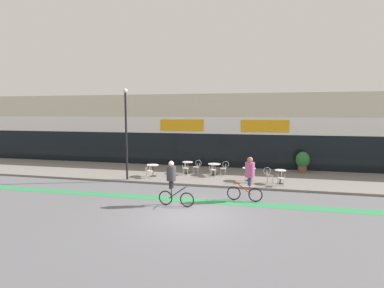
{
  "coord_description": "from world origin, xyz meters",
  "views": [
    {
      "loc": [
        2.64,
        -11.29,
        4.09
      ],
      "look_at": [
        -1.38,
        6.42,
        2.14
      ],
      "focal_mm": 28.0,
      "sensor_mm": 36.0,
      "label": 1
    }
  ],
  "objects": [
    {
      "name": "cafe_chair_4_side",
      "position": [
        3.19,
        5.65,
        0.64
      ],
      "size": [
        0.59,
        0.43,
        0.9
      ],
      "rotation": [
        0.0,
        0.0,
        0.09
      ],
      "color": "#B7B2AD",
      "rests_on": "sidewalk_slab"
    },
    {
      "name": "sidewalk_slab",
      "position": [
        0.0,
        7.25,
        0.06
      ],
      "size": [
        40.0,
        5.5,
        0.12
      ],
      "primitive_type": "cube",
      "color": "slate",
      "rests_on": "ground"
    },
    {
      "name": "cafe_chair_3_near",
      "position": [
        2.1,
        5.41,
        0.64
      ],
      "size": [
        0.43,
        0.59,
        0.9
      ],
      "rotation": [
        0.0,
        0.0,
        1.65
      ],
      "color": "#B7B2AD",
      "rests_on": "sidewalk_slab"
    },
    {
      "name": "ground_plane",
      "position": [
        0.0,
        0.0,
        0.0
      ],
      "size": [
        120.0,
        120.0,
        0.0
      ],
      "primitive_type": "plane",
      "color": "#5B5B60"
    },
    {
      "name": "bistro_table_3",
      "position": [
        2.09,
        6.04,
        0.66
      ],
      "size": [
        0.76,
        0.76,
        0.75
      ],
      "color": "black",
      "rests_on": "sidewalk_slab"
    },
    {
      "name": "bistro_table_0",
      "position": [
        -3.75,
        5.94,
        0.64
      ],
      "size": [
        0.74,
        0.74,
        0.72
      ],
      "color": "black",
      "rests_on": "sidewalk_slab"
    },
    {
      "name": "cafe_chair_2_side",
      "position": [
        0.52,
        7.2,
        0.64
      ],
      "size": [
        0.6,
        0.45,
        0.9
      ],
      "rotation": [
        0.0,
        0.0,
        3.26
      ],
      "color": "#B7B2AD",
      "rests_on": "sidewalk_slab"
    },
    {
      "name": "bistro_table_2",
      "position": [
        -0.11,
        7.19,
        0.63
      ],
      "size": [
        0.79,
        0.79,
        0.71
      ],
      "color": "black",
      "rests_on": "sidewalk_slab"
    },
    {
      "name": "cafe_chair_0_near",
      "position": [
        -3.76,
        5.31,
        0.64
      ],
      "size": [
        0.44,
        0.59,
        0.9
      ],
      "rotation": [
        0.0,
        0.0,
        1.47
      ],
      "color": "#B7B2AD",
      "rests_on": "sidewalk_slab"
    },
    {
      "name": "bike_lane_stripe",
      "position": [
        0.0,
        1.91,
        0.0
      ],
      "size": [
        36.0,
        0.7,
        0.01
      ],
      "primitive_type": "cube",
      "color": "#2D844C",
      "rests_on": "ground"
    },
    {
      "name": "storefront_facade",
      "position": [
        0.0,
        11.96,
        2.68
      ],
      "size": [
        40.0,
        4.06,
        5.39
      ],
      "color": "beige",
      "rests_on": "ground"
    },
    {
      "name": "cafe_chair_1_side",
      "position": [
        -1.25,
        7.3,
        0.64
      ],
      "size": [
        0.6,
        0.45,
        0.9
      ],
      "rotation": [
        0.0,
        0.0,
        3.0
      ],
      "color": "#B7B2AD",
      "rests_on": "sidewalk_slab"
    },
    {
      "name": "bistro_table_4",
      "position": [
        3.81,
        5.66,
        0.66
      ],
      "size": [
        0.61,
        0.61,
        0.77
      ],
      "color": "black",
      "rests_on": "sidewalk_slab"
    },
    {
      "name": "cafe_chair_1_near",
      "position": [
        -1.86,
        6.69,
        0.64
      ],
      "size": [
        0.44,
        0.59,
        0.9
      ],
      "rotation": [
        0.0,
        0.0,
        1.67
      ],
      "color": "#B7B2AD",
      "rests_on": "sidewalk_slab"
    },
    {
      "name": "planter_pot",
      "position": [
        5.43,
        9.19,
        0.88
      ],
      "size": [
        0.87,
        0.87,
        1.38
      ],
      "color": "brown",
      "rests_on": "sidewalk_slab"
    },
    {
      "name": "cyclist_1",
      "position": [
        -1.01,
        0.97,
        1.14
      ],
      "size": [
        1.64,
        0.51,
        1.98
      ],
      "rotation": [
        0.0,
        0.0,
        -0.08
      ],
      "color": "black",
      "rests_on": "ground"
    },
    {
      "name": "cafe_chair_2_near",
      "position": [
        -0.11,
        6.57,
        0.64
      ],
      "size": [
        0.43,
        0.59,
        0.9
      ],
      "rotation": [
        0.0,
        0.0,
        1.5
      ],
      "color": "#B7B2AD",
      "rests_on": "sidewalk_slab"
    },
    {
      "name": "bistro_table_1",
      "position": [
        -1.87,
        7.31,
        0.65
      ],
      "size": [
        0.69,
        0.69,
        0.75
      ],
      "color": "black",
      "rests_on": "sidewalk_slab"
    },
    {
      "name": "lamp_post",
      "position": [
        -4.95,
        4.82,
        3.18
      ],
      "size": [
        0.26,
        0.26,
        5.31
      ],
      "color": "black",
      "rests_on": "sidewalk_slab"
    },
    {
      "name": "cafe_chair_4_near",
      "position": [
        3.81,
        5.04,
        0.64
      ],
      "size": [
        0.4,
        0.57,
        0.9
      ],
      "rotation": [
        0.0,
        0.0,
        1.57
      ],
      "color": "#B7B2AD",
      "rests_on": "sidewalk_slab"
    },
    {
      "name": "cyclist_0",
      "position": [
        2.2,
        2.36,
        1.22
      ],
      "size": [
        1.63,
        0.53,
        2.06
      ],
      "rotation": [
        0.0,
        0.0,
        3.06
      ],
      "color": "black",
      "rests_on": "ground"
    }
  ]
}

